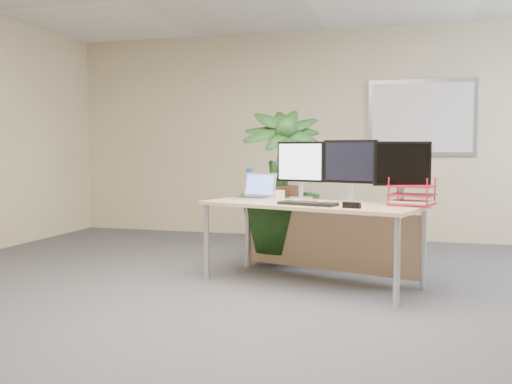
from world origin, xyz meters
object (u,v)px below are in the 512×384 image
(monitor_right, at_px, (350,167))
(laptop, at_px, (255,192))
(monitor_left, at_px, (301,166))
(floor_plant, at_px, (280,190))
(desk, at_px, (316,219))

(monitor_right, bearing_deg, laptop, 174.06)
(monitor_left, bearing_deg, floor_plant, 125.99)
(laptop, bearing_deg, desk, -15.27)
(desk, bearing_deg, monitor_left, 128.79)
(desk, relative_size, laptop, 4.96)
(laptop, bearing_deg, floor_plant, 75.36)
(monitor_left, distance_m, laptop, 0.48)
(monitor_right, xyz_separation_m, laptop, (-0.88, 0.09, -0.25))
(monitor_right, relative_size, laptop, 1.34)
(monitor_left, bearing_deg, monitor_right, -18.83)
(desk, distance_m, floor_plant, 0.81)
(desk, height_order, floor_plant, floor_plant)
(desk, distance_m, monitor_right, 0.54)
(desk, height_order, monitor_right, monitor_right)
(monitor_right, bearing_deg, monitor_left, 161.17)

